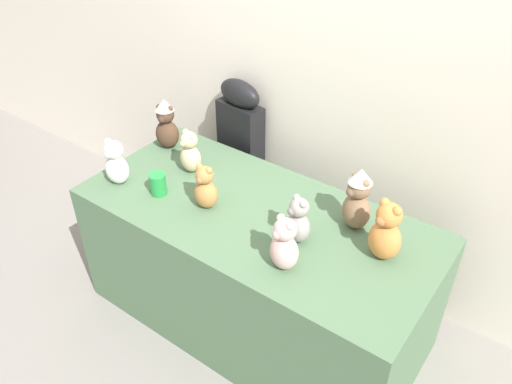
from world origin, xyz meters
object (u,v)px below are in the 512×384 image
Objects in this scene: teddy_bear_cocoa at (166,124)px; teddy_bear_blush at (284,245)px; party_cup_green at (158,184)px; teddy_bear_sand at (190,153)px; display_table at (256,269)px; instrument_case at (241,163)px; teddy_bear_snow at (116,163)px; teddy_bear_ash at (298,221)px; teddy_bear_mocha at (358,199)px; teddy_bear_ginger at (386,232)px; teddy_bear_caramel at (205,188)px.

teddy_bear_blush is at bearing -38.72° from teddy_bear_cocoa.
party_cup_green is (-0.77, 0.07, -0.06)m from teddy_bear_blush.
teddy_bear_sand is 0.25m from party_cup_green.
display_table is 0.68m from teddy_bear_sand.
teddy_bear_sand is 0.93× the size of teddy_bear_blush.
instrument_case is 0.82m from teddy_bear_snow.
teddy_bear_snow is (-0.96, -0.16, 0.01)m from teddy_bear_ash.
display_table is at bearing -130.36° from teddy_bear_mocha.
instrument_case reaches higher than party_cup_green.
teddy_bear_ash is at bearing -98.16° from teddy_bear_mocha.
teddy_bear_ash is 0.28m from teddy_bear_mocha.
teddy_bear_ginger reaches higher than teddy_bear_blush.
teddy_bear_ginger is 1.15× the size of teddy_bear_snow.
teddy_bear_ginger is at bearing 8.62° from teddy_bear_snow.
teddy_bear_ginger is (0.19, -0.11, -0.02)m from teddy_bear_mocha.
teddy_bear_ash is at bearing 2.06° from teddy_bear_caramel.
teddy_bear_caramel reaches higher than display_table.
teddy_bear_ash is at bearing 123.04° from teddy_bear_blush.
teddy_bear_blush is 1.12m from teddy_bear_cocoa.
teddy_bear_ash is at bearing -140.44° from teddy_bear_ginger.
party_cup_green is (0.01, -0.24, -0.05)m from teddy_bear_sand.
teddy_bear_cocoa is (-0.26, 0.10, 0.03)m from teddy_bear_sand.
teddy_bear_caramel is at bearing -148.33° from teddy_bear_ginger.
teddy_bear_snow is at bearing -113.76° from teddy_bear_sand.
teddy_bear_sand is 0.80× the size of teddy_bear_cocoa.
party_cup_green is at bearing -162.03° from display_table.
teddy_bear_cocoa is at bearing 92.46° from teddy_bear_snow.
teddy_bear_ash is at bearing -30.72° from teddy_bear_cocoa.
teddy_bear_sand is (0.01, -0.43, 0.30)m from instrument_case.
instrument_case is 1.02m from teddy_bear_mocha.
teddy_bear_caramel is at bearing -130.43° from teddy_bear_mocha.
teddy_bear_snow is (-0.49, -0.11, 0.01)m from teddy_bear_caramel.
teddy_bear_cocoa is at bearing -165.32° from teddy_bear_ginger.
teddy_bear_ginger is at bearing 7.06° from display_table.
display_table is 0.54m from teddy_bear_ash.
teddy_bear_mocha reaches higher than teddy_bear_sand.
teddy_bear_caramel is 0.91× the size of teddy_bear_blush.
teddy_bear_ash is 0.74m from party_cup_green.
teddy_bear_caramel is at bearing 8.97° from teddy_bear_snow.
teddy_bear_ginger is 1.08m from teddy_bear_sand.
teddy_bear_blush is (0.04, -0.17, 0.01)m from teddy_bear_ash.
display_table is at bearing 12.70° from teddy_bear_snow.
party_cup_green reaches higher than display_table.
instrument_case is at bearing 104.75° from teddy_bear_sand.
teddy_bear_ginger is at bearing -13.93° from instrument_case.
teddy_bear_caramel is at bearing -57.58° from instrument_case.
teddy_bear_snow is 1.00m from teddy_bear_blush.
teddy_bear_mocha is (0.41, 0.18, 0.51)m from display_table.
display_table is 0.92m from teddy_bear_cocoa.
teddy_bear_mocha is at bearing 19.20° from teddy_bear_sand.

